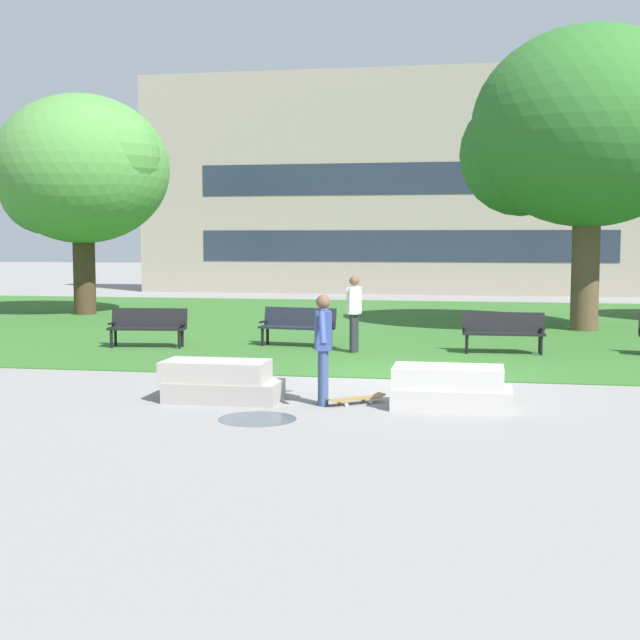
% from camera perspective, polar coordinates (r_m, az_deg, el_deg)
% --- Properties ---
extents(ground_plane, '(140.00, 140.00, 0.00)m').
position_cam_1_polar(ground_plane, '(16.31, 5.78, -3.83)').
color(ground_plane, gray).
extents(grass_lawn, '(40.00, 20.00, 0.02)m').
position_cam_1_polar(grass_lawn, '(26.21, 7.55, -0.37)').
color(grass_lawn, '#336628').
rests_on(grass_lawn, ground).
extents(concrete_block_center, '(1.86, 0.90, 0.64)m').
position_cam_1_polar(concrete_block_center, '(14.23, -6.41, -3.94)').
color(concrete_block_center, '#9E9991').
rests_on(concrete_block_center, ground).
extents(concrete_block_left, '(1.80, 0.90, 0.64)m').
position_cam_1_polar(concrete_block_left, '(13.68, 8.32, -4.33)').
color(concrete_block_left, '#BCB7B2').
rests_on(concrete_block_left, ground).
extents(person_skateboarder, '(0.33, 1.25, 1.71)m').
position_cam_1_polar(person_skateboarder, '(13.71, 0.20, -1.47)').
color(person_skateboarder, '#384C7A').
rests_on(person_skateboarder, ground).
extents(skateboard, '(0.91, 0.80, 0.14)m').
position_cam_1_polar(skateboard, '(13.90, 2.25, -5.05)').
color(skateboard, olive).
rests_on(skateboard, ground).
extents(puddle, '(1.13, 1.13, 0.01)m').
position_cam_1_polar(puddle, '(12.82, -4.04, -6.33)').
color(puddle, '#47515B').
rests_on(puddle, ground).
extents(park_bench_near_right, '(1.81, 0.57, 0.90)m').
position_cam_1_polar(park_bench_near_right, '(20.18, 11.66, -0.62)').
color(park_bench_near_right, black).
rests_on(park_bench_near_right, grass_lawn).
extents(park_bench_far_left, '(1.85, 0.73, 0.90)m').
position_cam_1_polar(park_bench_far_left, '(21.25, -10.95, -0.31)').
color(park_bench_far_left, black).
rests_on(park_bench_far_left, grass_lawn).
extents(park_bench_far_right, '(1.86, 0.79, 0.90)m').
position_cam_1_polar(park_bench_far_right, '(21.06, -1.42, -0.26)').
color(park_bench_far_right, '#1E232D').
rests_on(park_bench_far_right, grass_lawn).
extents(tree_far_right, '(6.69, 6.37, 8.26)m').
position_cam_1_polar(tree_far_right, '(25.81, 16.66, 11.55)').
color(tree_far_right, brown).
rests_on(tree_far_right, grass_lawn).
extents(tree_near_right, '(6.03, 5.75, 7.25)m').
position_cam_1_polar(tree_near_right, '(30.86, -15.10, 9.16)').
color(tree_near_right, '#42301E').
rests_on(tree_near_right, grass_lawn).
extents(person_bystander_near_lawn, '(0.29, 0.74, 1.71)m').
position_cam_1_polar(person_bystander_near_lawn, '(19.88, 2.20, 0.69)').
color(person_bystander_near_lawn, '#28282D').
rests_on(person_bystander_near_lawn, grass_lawn).
extents(building_facade_distant, '(24.87, 1.03, 10.11)m').
position_cam_1_polar(building_facade_distant, '(40.78, 5.45, 8.76)').
color(building_facade_distant, gray).
rests_on(building_facade_distant, ground).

